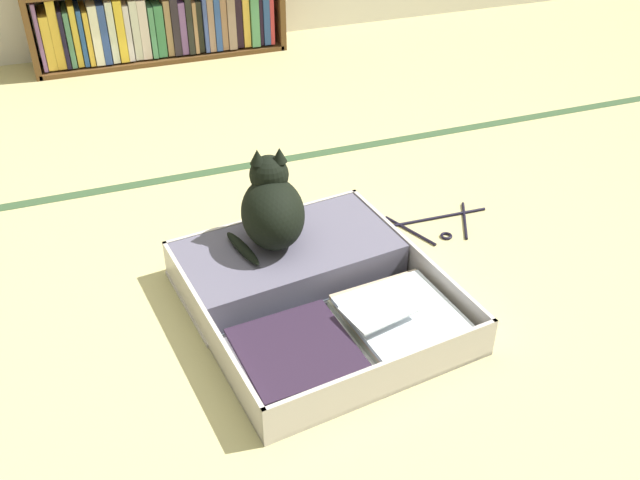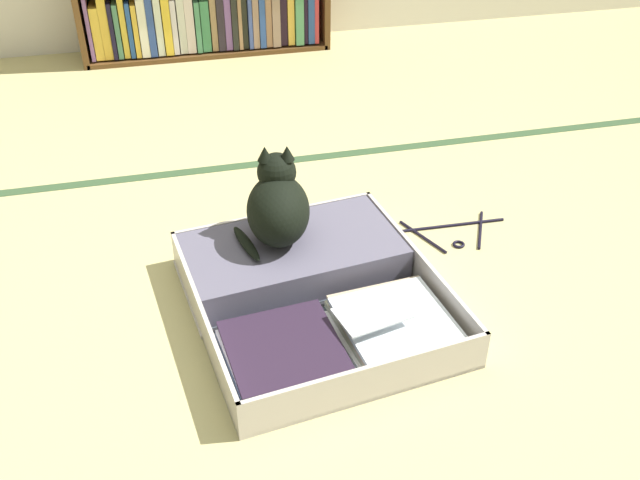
{
  "view_description": "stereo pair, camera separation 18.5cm",
  "coord_description": "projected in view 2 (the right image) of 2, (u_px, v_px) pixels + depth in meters",
  "views": [
    {
      "loc": [
        -0.52,
        -1.52,
        1.37
      ],
      "look_at": [
        0.05,
        0.05,
        0.22
      ],
      "focal_mm": 40.15,
      "sensor_mm": 36.0,
      "label": 1
    },
    {
      "loc": [
        -0.34,
        -1.57,
        1.37
      ],
      "look_at": [
        0.05,
        0.05,
        0.22
      ],
      "focal_mm": 40.15,
      "sensor_mm": 36.0,
      "label": 2
    }
  ],
  "objects": [
    {
      "name": "ground_plane",
      "position": [
        306.0,
        312.0,
        2.1
      ],
      "size": [
        10.0,
        10.0,
        0.0
      ],
      "primitive_type": "plane",
      "color": "tan"
    },
    {
      "name": "tatami_border",
      "position": [
        255.0,
        164.0,
        2.84
      ],
      "size": [
        4.8,
        0.05,
        0.0
      ],
      "color": "#324C2E",
      "rests_on": "ground_plane"
    },
    {
      "name": "open_suitcase",
      "position": [
        309.0,
        286.0,
        2.12
      ],
      "size": [
        0.77,
        0.85,
        0.12
      ],
      "color": "#BEB4AF",
      "rests_on": "ground_plane"
    },
    {
      "name": "black_cat",
      "position": [
        277.0,
        206.0,
        2.15
      ],
      "size": [
        0.26,
        0.29,
        0.29
      ],
      "color": "black",
      "rests_on": "open_suitcase"
    },
    {
      "name": "clothes_hanger",
      "position": [
        451.0,
        232.0,
        2.44
      ],
      "size": [
        0.42,
        0.22,
        0.01
      ],
      "color": "black",
      "rests_on": "ground_plane"
    }
  ]
}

